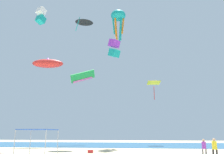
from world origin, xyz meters
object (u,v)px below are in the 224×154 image
(person_leftmost, at_px, (204,146))
(cooler_box, at_px, (90,151))
(person_near_tent, at_px, (215,147))
(kite_octopus_teal, at_px, (118,17))
(kite_box_white, at_px, (41,16))
(kite_inflatable_red, at_px, (48,63))
(kite_box_purple, at_px, (114,48))
(kite_diamond_yellow, at_px, (154,84))
(kite_delta_black, at_px, (84,21))
(canopy_tent, at_px, (38,131))
(kite_parafoil_green, at_px, (83,76))

(person_leftmost, height_order, cooler_box, person_leftmost)
(person_near_tent, relative_size, kite_octopus_teal, 0.27)
(person_near_tent, height_order, kite_box_white, kite_box_white)
(cooler_box, relative_size, kite_octopus_teal, 0.09)
(kite_inflatable_red, bearing_deg, kite_box_purple, -27.76)
(kite_box_white, bearing_deg, kite_diamond_yellow, -115.35)
(kite_delta_black, xyz_separation_m, kite_inflatable_red, (-6.60, 1.81, -6.47))
(kite_delta_black, relative_size, kite_inflatable_red, 0.77)
(canopy_tent, bearing_deg, kite_parafoil_green, 93.86)
(kite_delta_black, height_order, kite_parafoil_green, kite_delta_black)
(canopy_tent, height_order, cooler_box, canopy_tent)
(person_near_tent, xyz_separation_m, kite_delta_black, (-15.15, 14.54, 19.08))
(cooler_box, xyz_separation_m, kite_delta_black, (-3.57, 9.55, 19.89))
(person_near_tent, height_order, kite_parafoil_green, kite_parafoil_green)
(kite_parafoil_green, bearing_deg, canopy_tent, 52.62)
(kite_delta_black, xyz_separation_m, kite_box_purple, (5.17, -1.73, -5.56))
(kite_inflatable_red, distance_m, kite_box_purple, 12.32)
(kite_octopus_teal, bearing_deg, kite_diamond_yellow, -138.89)
(kite_parafoil_green, bearing_deg, kite_box_white, 34.70)
(canopy_tent, distance_m, kite_parafoil_green, 24.87)
(person_near_tent, height_order, kite_delta_black, kite_delta_black)
(cooler_box, distance_m, kite_octopus_teal, 26.14)
(kite_delta_black, bearing_deg, kite_parafoil_green, 55.68)
(canopy_tent, xyz_separation_m, kite_diamond_yellow, (12.08, 22.95, 8.84))
(kite_parafoil_green, relative_size, kite_octopus_teal, 0.67)
(kite_diamond_yellow, bearing_deg, kite_octopus_teal, -143.34)
(person_near_tent, xyz_separation_m, cooler_box, (-11.58, 4.99, -0.81))
(cooler_box, bearing_deg, canopy_tent, -139.77)
(cooler_box, distance_m, kite_diamond_yellow, 23.42)
(canopy_tent, distance_m, kite_diamond_yellow, 27.40)
(kite_box_purple, bearing_deg, kite_box_white, -40.71)
(kite_octopus_teal, bearing_deg, person_near_tent, 116.68)
(kite_delta_black, relative_size, kite_box_purple, 1.41)
(canopy_tent, relative_size, kite_octopus_teal, 0.52)
(kite_delta_black, distance_m, kite_octopus_teal, 7.01)
(person_leftmost, bearing_deg, canopy_tent, 22.03)
(kite_box_white, xyz_separation_m, kite_inflatable_red, (-0.93, 5.85, -5.83))
(kite_octopus_teal, bearing_deg, kite_box_purple, 88.44)
(person_near_tent, relative_size, kite_diamond_yellow, 0.50)
(kite_parafoil_green, bearing_deg, kite_delta_black, 63.18)
(kite_box_purple, bearing_deg, person_near_tent, 75.20)
(kite_box_purple, bearing_deg, person_leftmost, 77.46)
(kite_delta_black, xyz_separation_m, kite_diamond_yellow, (11.23, 9.66, -8.90))
(cooler_box, bearing_deg, kite_inflatable_red, 131.84)
(person_near_tent, relative_size, kite_parafoil_green, 0.40)
(kite_diamond_yellow, xyz_separation_m, kite_box_purple, (-6.06, -11.39, 3.33))
(canopy_tent, xyz_separation_m, kite_box_purple, (6.01, 11.56, 12.17))
(kite_box_purple, bearing_deg, canopy_tent, 9.78)
(canopy_tent, height_order, kite_delta_black, kite_delta_black)
(kite_delta_black, bearing_deg, person_leftmost, -90.23)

